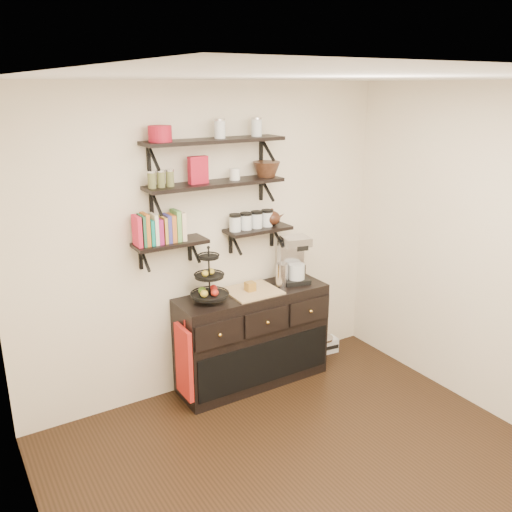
% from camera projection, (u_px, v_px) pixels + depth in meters
% --- Properties ---
extents(floor, '(3.50, 3.50, 0.00)m').
position_uv_depth(floor, '(330.00, 490.00, 3.73)').
color(floor, black).
rests_on(floor, ground).
extents(ceiling, '(3.50, 3.50, 0.02)m').
position_uv_depth(ceiling, '(351.00, 78.00, 2.91)').
color(ceiling, white).
rests_on(ceiling, back_wall).
extents(back_wall, '(3.50, 0.02, 2.70)m').
position_uv_depth(back_wall, '(210.00, 242.00, 4.74)').
color(back_wall, white).
rests_on(back_wall, ground).
extents(left_wall, '(0.02, 3.50, 2.70)m').
position_uv_depth(left_wall, '(40.00, 390.00, 2.44)').
color(left_wall, white).
rests_on(left_wall, ground).
extents(shelf_top, '(1.20, 0.27, 0.23)m').
position_uv_depth(shelf_top, '(214.00, 141.00, 4.36)').
color(shelf_top, black).
rests_on(shelf_top, back_wall).
extents(shelf_mid, '(1.20, 0.27, 0.23)m').
position_uv_depth(shelf_mid, '(215.00, 184.00, 4.47)').
color(shelf_mid, black).
rests_on(shelf_mid, back_wall).
extents(shelf_low_left, '(0.60, 0.25, 0.23)m').
position_uv_depth(shelf_low_left, '(170.00, 244.00, 4.41)').
color(shelf_low_left, black).
rests_on(shelf_low_left, back_wall).
extents(shelf_low_right, '(0.60, 0.25, 0.23)m').
position_uv_depth(shelf_low_right, '(258.00, 230.00, 4.83)').
color(shelf_low_right, black).
rests_on(shelf_low_right, back_wall).
extents(cookbooks, '(0.40, 0.15, 0.26)m').
position_uv_depth(cookbooks, '(162.00, 229.00, 4.33)').
color(cookbooks, red).
rests_on(cookbooks, shelf_low_left).
extents(glass_canisters, '(0.43, 0.10, 0.13)m').
position_uv_depth(glass_canisters, '(251.00, 221.00, 4.77)').
color(glass_canisters, silver).
rests_on(glass_canisters, shelf_low_right).
extents(sideboard, '(1.40, 0.50, 0.92)m').
position_uv_depth(sideboard, '(252.00, 337.00, 4.97)').
color(sideboard, black).
rests_on(sideboard, floor).
extents(fruit_stand, '(0.32, 0.32, 0.47)m').
position_uv_depth(fruit_stand, '(210.00, 283.00, 4.57)').
color(fruit_stand, black).
rests_on(fruit_stand, sideboard).
extents(candle, '(0.08, 0.08, 0.08)m').
position_uv_depth(candle, '(250.00, 286.00, 4.80)').
color(candle, olive).
rests_on(candle, sideboard).
extents(coffee_maker, '(0.28, 0.28, 0.44)m').
position_uv_depth(coffee_maker, '(293.00, 260.00, 5.02)').
color(coffee_maker, black).
rests_on(coffee_maker, sideboard).
extents(thermal_carafe, '(0.11, 0.11, 0.22)m').
position_uv_depth(thermal_carafe, '(282.00, 275.00, 4.93)').
color(thermal_carafe, silver).
rests_on(thermal_carafe, sideboard).
extents(apron, '(0.04, 0.27, 0.63)m').
position_uv_depth(apron, '(184.00, 362.00, 4.52)').
color(apron, '#A41511').
rests_on(apron, sideboard).
extents(radio, '(0.30, 0.21, 0.17)m').
position_uv_depth(radio, '(324.00, 345.00, 5.62)').
color(radio, silver).
rests_on(radio, floor).
extents(recipe_box, '(0.16, 0.07, 0.22)m').
position_uv_depth(recipe_box, '(198.00, 170.00, 4.35)').
color(recipe_box, '#A41226').
rests_on(recipe_box, shelf_mid).
extents(walnut_bowl, '(0.24, 0.24, 0.13)m').
position_uv_depth(walnut_bowl, '(266.00, 169.00, 4.69)').
color(walnut_bowl, black).
rests_on(walnut_bowl, shelf_mid).
extents(ramekins, '(0.09, 0.09, 0.10)m').
position_uv_depth(ramekins, '(235.00, 174.00, 4.54)').
color(ramekins, white).
rests_on(ramekins, shelf_mid).
extents(teapot, '(0.24, 0.20, 0.16)m').
position_uv_depth(teapot, '(272.00, 217.00, 4.87)').
color(teapot, '#371B10').
rests_on(teapot, shelf_low_right).
extents(red_pot, '(0.18, 0.18, 0.12)m').
position_uv_depth(red_pot, '(160.00, 134.00, 4.11)').
color(red_pot, '#A41226').
rests_on(red_pot, shelf_top).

